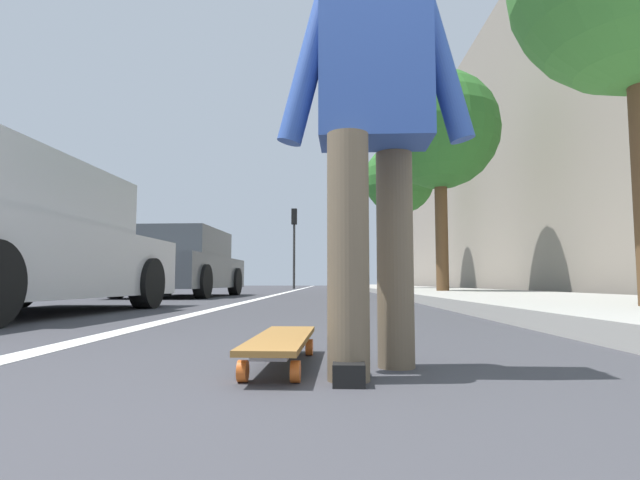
{
  "coord_description": "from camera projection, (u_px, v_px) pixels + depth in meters",
  "views": [
    {
      "loc": [
        -0.75,
        -0.15,
        0.32
      ],
      "look_at": [
        11.6,
        0.06,
        1.37
      ],
      "focal_mm": 27.93,
      "sensor_mm": 36.0,
      "label": 1
    }
  ],
  "objects": [
    {
      "name": "ground_plane",
      "position": [
        321.0,
        297.0,
        10.68
      ],
      "size": [
        80.0,
        80.0,
        0.0
      ],
      "primitive_type": "plane",
      "color": "#38383D"
    },
    {
      "name": "lane_stripe_white",
      "position": [
        296.0,
        290.0,
        20.67
      ],
      "size": [
        52.0,
        0.16,
        0.01
      ],
      "primitive_type": "cube",
      "color": "silver",
      "rests_on": "ground"
    },
    {
      "name": "sidewalk_curb",
      "position": [
        408.0,
        289.0,
        18.61
      ],
      "size": [
        52.0,
        3.2,
        0.13
      ],
      "primitive_type": "cube",
      "color": "#9E9B93",
      "rests_on": "ground"
    },
    {
      "name": "building_facade",
      "position": [
        449.0,
        197.0,
        22.9
      ],
      "size": [
        40.0,
        1.2,
        8.53
      ],
      "primitive_type": "cube",
      "color": "gray",
      "rests_on": "ground"
    },
    {
      "name": "skateboard",
      "position": [
        281.0,
        342.0,
        1.89
      ],
      "size": [
        0.85,
        0.23,
        0.11
      ],
      "color": "orange",
      "rests_on": "ground"
    },
    {
      "name": "skater_person",
      "position": [
        374.0,
        112.0,
        1.81
      ],
      "size": [
        0.46,
        0.72,
        1.64
      ],
      "color": "brown",
      "rests_on": "ground"
    },
    {
      "name": "parked_car_near",
      "position": [
        4.0,
        243.0,
        4.81
      ],
      "size": [
        4.48,
        2.07,
        1.47
      ],
      "color": "#B7B7BC",
      "rests_on": "ground"
    },
    {
      "name": "parked_car_mid",
      "position": [
        182.0,
        264.0,
        11.2
      ],
      "size": [
        4.42,
        2.15,
        1.5
      ],
      "color": "#4C5156",
      "rests_on": "ground"
    },
    {
      "name": "traffic_light",
      "position": [
        294.0,
        233.0,
        25.24
      ],
      "size": [
        0.33,
        0.28,
        4.06
      ],
      "color": "#2D2D2D",
      "rests_on": "ground"
    },
    {
      "name": "street_tree_mid",
      "position": [
        440.0,
        131.0,
        11.47
      ],
      "size": [
        2.72,
        2.72,
        5.19
      ],
      "color": "brown",
      "rests_on": "ground"
    },
    {
      "name": "street_tree_far",
      "position": [
        399.0,
        180.0,
        17.97
      ],
      "size": [
        2.53,
        2.53,
        5.32
      ],
      "color": "brown",
      "rests_on": "ground"
    }
  ]
}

